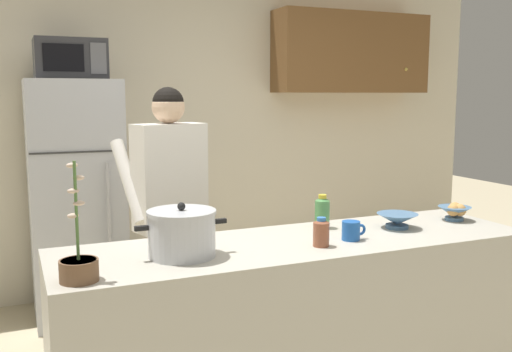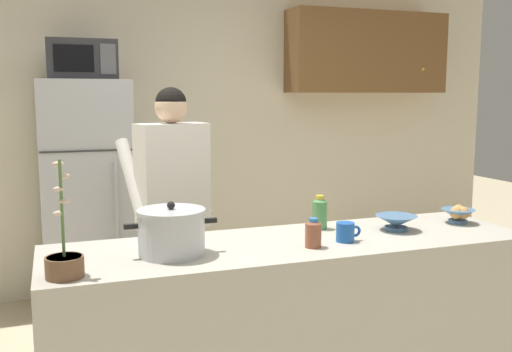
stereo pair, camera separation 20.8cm
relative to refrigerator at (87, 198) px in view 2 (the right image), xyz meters
The scene contains 12 objects.
back_wall_unit 1.32m from the refrigerator, 20.17° to the left, with size 6.00×0.48×2.60m.
kitchen_island 2.09m from the refrigerator, 64.78° to the right, with size 2.40×0.68×0.92m, color #BCB7A8.
refrigerator is the anchor object (origin of this frame).
microwave 1.01m from the refrigerator, 89.93° to the right, with size 0.48×0.37×0.28m.
person_near_pot 1.05m from the refrigerator, 64.00° to the right, with size 0.58×0.51×1.68m.
cooking_pot 1.91m from the refrigerator, 82.22° to the right, with size 0.42×0.31×0.24m.
coffee_mug 2.24m from the refrigerator, 60.31° to the right, with size 0.13×0.09×0.10m.
bread_bowl 2.62m from the refrigerator, 43.49° to the right, with size 0.19×0.19×0.10m.
empty_bowl 2.35m from the refrigerator, 51.08° to the right, with size 0.22×0.22×0.08m.
bottle_near_edge 2.19m from the refrigerator, 65.37° to the right, with size 0.08×0.08×0.14m.
bottle_mid_counter 2.00m from the refrigerator, 56.32° to the right, with size 0.08×0.08×0.18m.
potted_orchid 2.08m from the refrigerator, 95.63° to the right, with size 0.15×0.15×0.47m.
Camera 2 is at (-1.10, -2.52, 1.64)m, focal length 40.17 mm.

